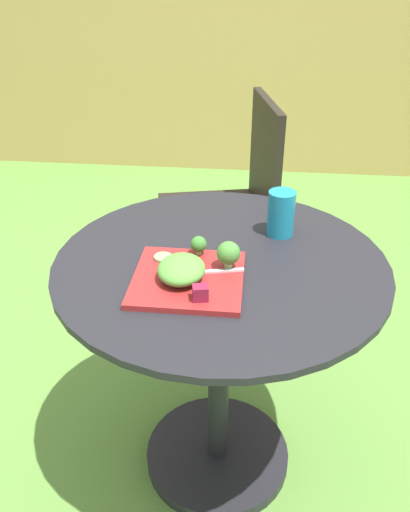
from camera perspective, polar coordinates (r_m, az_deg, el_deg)
ground_plane at (r=1.78m, az=1.33°, el=-20.99°), size 12.00×12.00×0.00m
bamboo_fence at (r=3.65m, az=5.10°, el=21.49°), size 8.00×0.08×1.63m
patio_table at (r=1.46m, az=1.54°, el=-10.23°), size 0.82×0.82×0.73m
patio_chair at (r=2.15m, az=3.42°, el=6.70°), size 0.53×0.53×0.90m
salad_plate at (r=1.21m, az=-1.84°, el=-2.49°), size 0.25×0.25×0.01m
drinking_glass at (r=1.40m, az=8.20°, el=4.34°), size 0.07×0.07×0.12m
fork at (r=1.21m, az=-0.08°, el=-1.74°), size 0.15×0.05×0.00m
lettuce_mound at (r=1.18m, az=-2.58°, el=-1.45°), size 0.11×0.13×0.05m
broccoli_floret_0 at (r=1.27m, az=-0.72°, el=1.16°), size 0.04×0.04×0.05m
broccoli_floret_1 at (r=1.21m, az=2.55°, el=0.27°), size 0.06×0.06×0.07m
cucumber_slice_0 at (r=1.27m, az=-4.55°, el=-0.15°), size 0.04×0.04×0.01m
beet_chunk_0 at (r=1.12m, az=-0.51°, el=-4.01°), size 0.04×0.03×0.03m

